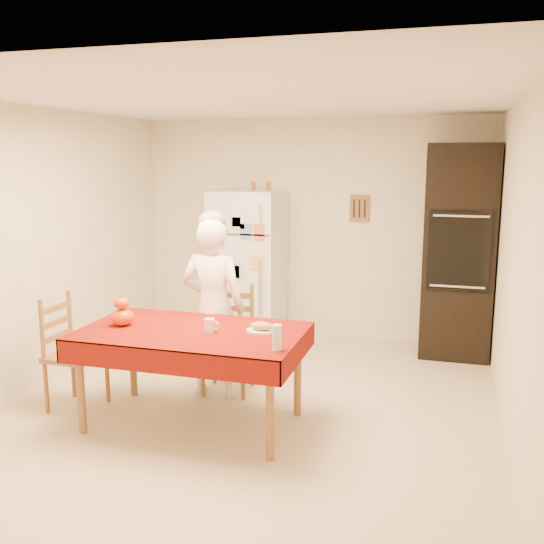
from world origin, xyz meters
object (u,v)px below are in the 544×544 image
at_px(dining_table, 192,339).
at_px(pumpkin_lower, 122,317).
at_px(seated_woman, 213,308).
at_px(refrigerator, 248,266).
at_px(chair_left, 69,348).
at_px(wine_glass, 277,337).
at_px(oven_cabinet, 459,252).
at_px(coffee_mug, 210,325).
at_px(chair_far, 230,334).
at_px(bread_plate, 262,331).

xyz_separation_m(dining_table, pumpkin_lower, (-0.57, -0.03, 0.14)).
height_order(dining_table, seated_woman, seated_woman).
xyz_separation_m(refrigerator, chair_left, (-0.79, -2.30, -0.34)).
height_order(pumpkin_lower, wine_glass, wine_glass).
height_order(chair_left, wine_glass, chair_left).
distance_m(refrigerator, wine_glass, 2.82).
relative_size(oven_cabinet, wine_glass, 12.50).
relative_size(oven_cabinet, coffee_mug, 22.00).
distance_m(dining_table, chair_far, 0.80).
bearing_deg(refrigerator, chair_left, -109.07).
relative_size(oven_cabinet, pumpkin_lower, 12.24).
xyz_separation_m(wine_glass, bread_plate, (-0.23, 0.37, -0.08)).
height_order(refrigerator, chair_left, refrigerator).
distance_m(wine_glass, bread_plate, 0.44).
distance_m(chair_left, seated_woman, 1.24).
bearing_deg(refrigerator, bread_plate, -68.89).
relative_size(refrigerator, coffee_mug, 17.00).
relative_size(coffee_mug, pumpkin_lower, 0.56).
distance_m(chair_far, pumpkin_lower, 1.05).
bearing_deg(pumpkin_lower, seated_woman, 51.73).
xyz_separation_m(seated_woman, wine_glass, (0.83, -0.90, 0.07)).
xyz_separation_m(coffee_mug, bread_plate, (0.38, 0.09, -0.04)).
bearing_deg(oven_cabinet, seated_woman, -138.96).
bearing_deg(pumpkin_lower, chair_far, 53.75).
distance_m(refrigerator, chair_left, 2.45).
bearing_deg(seated_woman, dining_table, 97.13).
xyz_separation_m(oven_cabinet, bread_plate, (-1.42, -2.28, -0.33)).
bearing_deg(pumpkin_lower, oven_cabinet, 43.54).
height_order(chair_far, coffee_mug, chair_far).
xyz_separation_m(refrigerator, coffee_mug, (0.48, -2.32, -0.04)).
height_order(coffee_mug, wine_glass, wine_glass).
relative_size(refrigerator, chair_far, 1.79).
relative_size(wine_glass, bread_plate, 0.73).
bearing_deg(chair_far, oven_cabinet, 34.58).
distance_m(chair_far, bread_plate, 0.90).
bearing_deg(pumpkin_lower, coffee_mug, 2.34).
height_order(refrigerator, wine_glass, refrigerator).
distance_m(refrigerator, coffee_mug, 2.37).
height_order(dining_table, pumpkin_lower, pumpkin_lower).
relative_size(chair_far, pumpkin_lower, 5.29).
xyz_separation_m(dining_table, wine_glass, (0.76, -0.28, 0.16)).
relative_size(dining_table, bread_plate, 7.08).
xyz_separation_m(refrigerator, wine_glass, (1.09, -2.61, -0.00)).
distance_m(chair_left, pumpkin_lower, 0.64).
bearing_deg(refrigerator, pumpkin_lower, -95.98).
distance_m(coffee_mug, bread_plate, 0.40).
relative_size(oven_cabinet, chair_left, 2.32).
height_order(oven_cabinet, dining_table, oven_cabinet).
distance_m(chair_left, bread_plate, 1.68).
height_order(dining_table, bread_plate, bread_plate).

